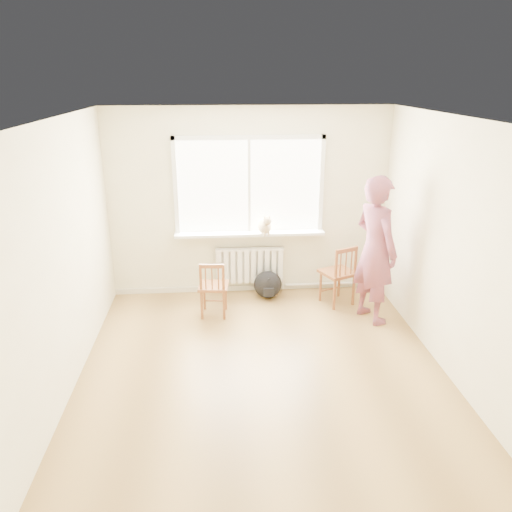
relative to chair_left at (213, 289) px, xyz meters
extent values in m
plane|color=#A47C43|center=(0.54, -1.42, -0.40)|extent=(4.50, 4.50, 0.00)
plane|color=white|center=(0.54, -1.42, 2.30)|extent=(4.50, 4.50, 0.00)
cube|color=beige|center=(0.54, 0.83, 0.95)|extent=(4.00, 0.01, 2.70)
cube|color=white|center=(0.54, 0.81, 1.20)|extent=(2.00, 0.02, 1.30)
cube|color=white|center=(0.54, 0.79, 1.88)|extent=(2.12, 0.05, 0.06)
cube|color=white|center=(-0.49, 0.79, 1.20)|extent=(0.06, 0.05, 1.42)
cube|color=white|center=(1.57, 0.79, 1.20)|extent=(0.06, 0.05, 1.42)
cube|color=white|center=(0.54, 0.79, 1.20)|extent=(0.04, 0.05, 1.30)
cube|color=white|center=(0.54, 0.72, 0.53)|extent=(2.15, 0.22, 0.04)
cube|color=white|center=(0.54, 0.78, 0.03)|extent=(1.00, 0.02, 0.55)
cube|color=white|center=(0.54, 0.73, 0.03)|extent=(1.00, 0.10, 0.51)
cube|color=white|center=(0.54, 0.73, 0.29)|extent=(1.00, 0.12, 0.03)
cylinder|color=silver|center=(1.79, 0.77, -0.32)|extent=(1.40, 0.04, 0.04)
cube|color=beige|center=(0.54, 0.82, -0.36)|extent=(4.00, 0.03, 0.08)
cube|color=brown|center=(0.00, 0.04, 0.02)|extent=(0.42, 0.41, 0.04)
cylinder|color=brown|center=(0.17, 0.18, -0.19)|extent=(0.03, 0.03, 0.42)
cylinder|color=brown|center=(-0.13, 0.21, -0.19)|extent=(0.03, 0.03, 0.42)
cylinder|color=brown|center=(0.14, -0.12, -0.19)|extent=(0.03, 0.03, 0.42)
cylinder|color=brown|center=(-0.16, -0.09, -0.19)|extent=(0.03, 0.03, 0.42)
cylinder|color=brown|center=(0.14, -0.12, 0.00)|extent=(0.04, 0.04, 0.79)
cylinder|color=brown|center=(-0.16, -0.09, 0.00)|extent=(0.04, 0.04, 0.79)
cube|color=brown|center=(-0.01, -0.10, 0.36)|extent=(0.32, 0.06, 0.05)
cylinder|color=brown|center=(0.07, -0.11, 0.20)|extent=(0.02, 0.02, 0.31)
cylinder|color=brown|center=(-0.01, -0.10, 0.20)|extent=(0.02, 0.02, 0.31)
cylinder|color=brown|center=(-0.09, -0.10, 0.20)|extent=(0.02, 0.02, 0.31)
cube|color=brown|center=(1.75, 0.27, 0.07)|extent=(0.57, 0.55, 0.04)
cylinder|color=brown|center=(1.83, 0.49, -0.16)|extent=(0.04, 0.04, 0.47)
cylinder|color=brown|center=(1.53, 0.36, -0.16)|extent=(0.04, 0.04, 0.47)
cylinder|color=brown|center=(1.97, 0.19, -0.16)|extent=(0.04, 0.04, 0.47)
cylinder|color=brown|center=(1.66, 0.05, -0.16)|extent=(0.04, 0.04, 0.47)
cylinder|color=brown|center=(1.97, 0.19, 0.04)|extent=(0.04, 0.04, 0.88)
cylinder|color=brown|center=(1.66, 0.05, 0.04)|extent=(0.04, 0.04, 0.88)
cube|color=brown|center=(1.82, 0.12, 0.45)|extent=(0.34, 0.18, 0.06)
cylinder|color=brown|center=(1.90, 0.16, 0.27)|extent=(0.02, 0.02, 0.35)
cylinder|color=brown|center=(1.82, 0.12, 0.27)|extent=(0.02, 0.02, 0.35)
cylinder|color=brown|center=(1.73, 0.08, 0.27)|extent=(0.02, 0.02, 0.35)
imported|color=#C44142|center=(2.09, -0.23, 0.57)|extent=(0.70, 0.83, 1.94)
ellipsoid|color=#CCBB8B|center=(0.75, 0.65, 0.66)|extent=(0.24, 0.33, 0.22)
sphere|color=#CCBB8B|center=(0.77, 0.51, 0.78)|extent=(0.12, 0.12, 0.12)
cone|color=#CCBB8B|center=(0.73, 0.50, 0.84)|extent=(0.04, 0.04, 0.05)
cone|color=#CCBB8B|center=(0.80, 0.51, 0.84)|extent=(0.04, 0.04, 0.05)
cylinder|color=#CCBB8B|center=(0.72, 0.80, 0.60)|extent=(0.06, 0.20, 0.03)
cylinder|color=#CCBB8B|center=(0.73, 0.54, 0.61)|extent=(0.03, 0.03, 0.11)
cylinder|color=#CCBB8B|center=(0.80, 0.55, 0.61)|extent=(0.03, 0.03, 0.11)
ellipsoid|color=black|center=(0.79, 0.53, -0.19)|extent=(0.43, 0.33, 0.41)
camera|label=1|loc=(0.09, -6.12, 2.68)|focal=35.00mm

